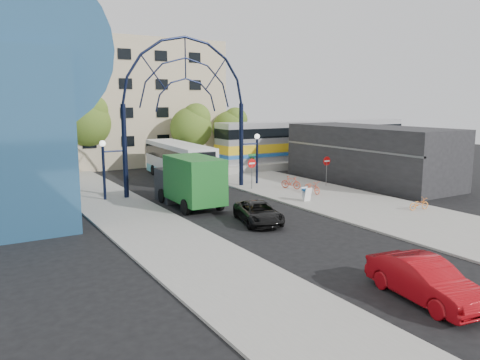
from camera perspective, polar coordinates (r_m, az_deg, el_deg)
ground at (r=25.96m, az=6.78°, el=-6.54°), size 120.00×120.00×0.00m
sidewalk_east at (r=34.00m, az=13.33°, el=-2.77°), size 8.00×56.00×0.12m
plaza_west at (r=28.05m, az=-11.61°, el=-5.32°), size 5.00×50.00×0.12m
gateway_arch at (r=37.01m, az=-6.62°, el=11.65°), size 13.64×0.44×12.10m
stop_sign at (r=37.88m, az=1.46°, el=1.70°), size 0.80×0.07×2.50m
do_not_enter_sign at (r=40.02m, az=10.52°, el=1.94°), size 0.76×0.07×2.48m
street_name_sign at (r=38.58m, az=1.48°, el=2.05°), size 0.70×0.70×2.80m
sandwich_board at (r=33.73m, az=8.11°, el=-1.52°), size 0.55×0.61×0.99m
commercial_block_east at (r=43.42m, az=15.50°, el=3.04°), size 6.00×16.00×5.00m
apartment_block at (r=57.31m, az=-13.59°, el=9.13°), size 20.00×12.10×14.00m
train_platform at (r=55.06m, az=9.22°, el=2.37°), size 32.00×5.00×0.80m
train_car at (r=54.81m, az=9.29°, el=4.97°), size 25.10×3.05×4.20m
tree_north_a at (r=50.45m, az=-5.84°, el=6.60°), size 4.48×4.48×7.00m
tree_north_b at (r=50.92m, az=-18.13°, el=6.95°), size 5.12×5.12×8.00m
tree_north_c at (r=55.02m, az=-1.04°, el=6.54°), size 4.16×4.16×6.50m
city_bus at (r=43.48m, az=-7.49°, el=2.33°), size 3.59×12.41×3.37m
green_truck at (r=32.28m, az=-6.26°, el=-0.15°), size 2.83×7.02×3.51m
black_suv at (r=27.89m, az=2.26°, el=-4.00°), size 3.24×4.96×1.27m
red_sedan at (r=18.55m, az=21.60°, el=-11.26°), size 2.29×4.93×1.56m
bike_near_a at (r=36.68m, az=8.80°, el=-0.85°), size 0.72×1.89×0.98m
bike_near_b at (r=38.35m, az=6.23°, el=-0.30°), size 1.23×1.75×1.04m
bike_far_a at (r=32.92m, az=20.98°, el=-2.73°), size 1.60×0.76×0.81m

